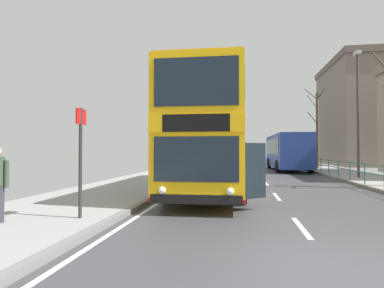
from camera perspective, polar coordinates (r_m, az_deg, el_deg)
ground at (r=5.10m, az=15.93°, el=-20.10°), size 15.80×140.00×0.20m
double_decker_bus_main at (r=13.71m, az=3.54°, el=1.31°), size 3.33×11.26×4.38m
background_bus_far_lane at (r=28.88m, az=16.55°, el=-1.22°), size 2.84×9.89×3.04m
pedestrian_railing_far_kerb at (r=18.07m, az=27.27°, el=-3.90°), size 0.05×30.95×0.98m
bus_stop_sign_near at (r=7.87m, az=-19.20°, el=-0.98°), size 0.08×0.44×2.55m
street_lamp_far_side at (r=21.29m, az=27.39°, el=6.36°), size 0.28×0.60×7.40m
bare_tree_far_01 at (r=31.52m, az=21.40°, el=2.64°), size 1.75×1.40×7.41m
background_building_00 at (r=43.48m, az=28.33°, el=4.87°), size 8.34×13.32×12.33m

